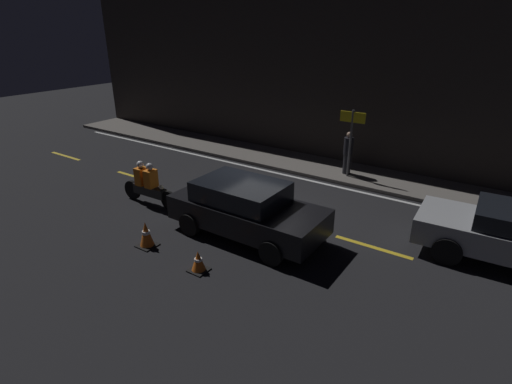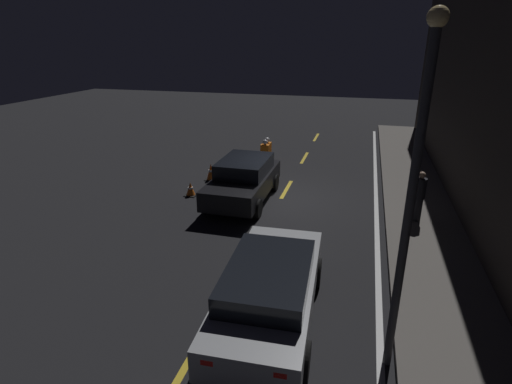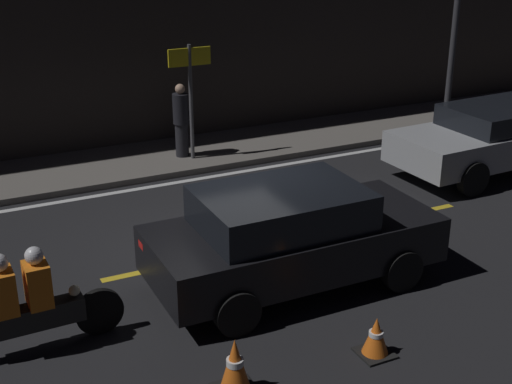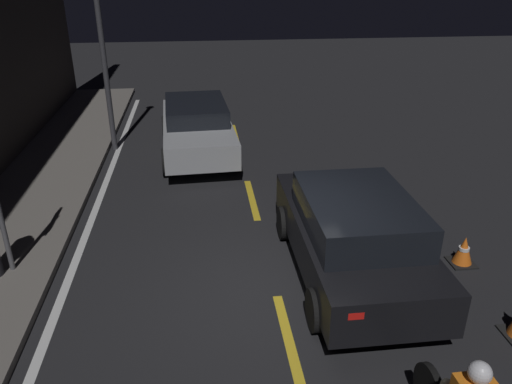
{
  "view_description": "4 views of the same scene",
  "coord_description": "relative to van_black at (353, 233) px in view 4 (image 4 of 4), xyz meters",
  "views": [
    {
      "loc": [
        6.0,
        -8.94,
        5.23
      ],
      "look_at": [
        0.25,
        -0.5,
        0.93
      ],
      "focal_mm": 28.0,
      "sensor_mm": 36.0,
      "label": 1
    },
    {
      "loc": [
        13.07,
        2.61,
        5.35
      ],
      "look_at": [
        1.46,
        -0.54,
        0.74
      ],
      "focal_mm": 28.0,
      "sensor_mm": 36.0,
      "label": 2
    },
    {
      "loc": [
        -3.97,
        -9.24,
        5.08
      ],
      "look_at": [
        0.44,
        -0.16,
        1.03
      ],
      "focal_mm": 50.0,
      "sensor_mm": 36.0,
      "label": 3
    },
    {
      "loc": [
        -6.22,
        1.07,
        4.67
      ],
      "look_at": [
        1.56,
        0.14,
        1.06
      ],
      "focal_mm": 35.0,
      "sensor_mm": 36.0,
      "label": 4
    }
  ],
  "objects": [
    {
      "name": "lane_solid_kerb",
      "position": [
        -0.44,
        4.56,
        -0.78
      ],
      "size": [
        25.2,
        0.14,
        0.01
      ],
      "color": "silver",
      "rests_on": "ground"
    },
    {
      "name": "street_lamp",
      "position": [
        6.7,
        4.66,
        2.46
      ],
      "size": [
        0.28,
        0.28,
        5.76
      ],
      "color": "#333338",
      "rests_on": "ground"
    },
    {
      "name": "traffic_cone_mid",
      "position": [
        0.1,
        -2.01,
        -0.53
      ],
      "size": [
        0.42,
        0.42,
        0.51
      ],
      "color": "black",
      "rests_on": "ground"
    },
    {
      "name": "lane_dash_c",
      "position": [
        -1.44,
        1.27,
        -0.78
      ],
      "size": [
        2.0,
        0.14,
        0.01
      ],
      "color": "gold",
      "rests_on": "ground"
    },
    {
      "name": "van_black",
      "position": [
        0.0,
        0.0,
        0.0
      ],
      "size": [
        4.14,
        1.91,
        1.48
      ],
      "rotation": [
        0.0,
        0.0,
        0.0
      ],
      "color": "black",
      "rests_on": "ground"
    },
    {
      "name": "hatchback_silver",
      "position": [
        6.11,
        2.39,
        -0.03
      ],
      "size": [
        4.54,
        2.03,
        1.37
      ],
      "rotation": [
        0.0,
        0.0,
        3.19
      ],
      "color": "#9EA0A5",
      "rests_on": "ground"
    },
    {
      "name": "lane_dash_d",
      "position": [
        3.06,
        1.27,
        -0.78
      ],
      "size": [
        2.0,
        0.14,
        0.01
      ],
      "color": "gold",
      "rests_on": "ground"
    },
    {
      "name": "lane_dash_e",
      "position": [
        7.56,
        1.27,
        -0.78
      ],
      "size": [
        2.0,
        0.14,
        0.01
      ],
      "color": "gold",
      "rests_on": "ground"
    },
    {
      "name": "ground_plane",
      "position": [
        -0.44,
        1.27,
        -0.78
      ],
      "size": [
        56.0,
        56.0,
        0.0
      ],
      "primitive_type": "plane",
      "color": "black"
    }
  ]
}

